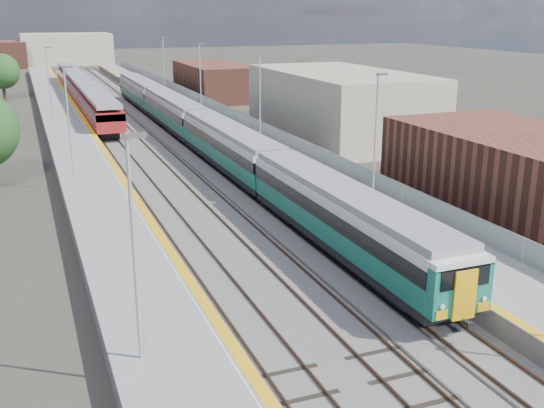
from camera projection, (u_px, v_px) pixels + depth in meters
ground at (169, 139)px, 62.23m from camera, size 320.00×320.00×0.00m
ballast_bed at (141, 136)px, 63.67m from camera, size 10.50×155.00×0.06m
tracks at (144, 132)px, 65.35m from camera, size 8.96×160.00×0.17m
platform_right at (213, 126)px, 66.14m from camera, size 4.70×155.00×8.52m
platform_left at (70, 135)px, 61.14m from camera, size 4.30×155.00×8.52m
green_train at (198, 126)px, 57.00m from camera, size 2.70×75.29×2.97m
red_train at (82, 90)px, 83.91m from camera, size 2.75×55.89×3.48m
tree_c at (2, 71)px, 86.81m from camera, size 4.80×4.80×6.51m
tree_d at (304, 75)px, 86.81m from camera, size 4.19×4.19×5.68m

